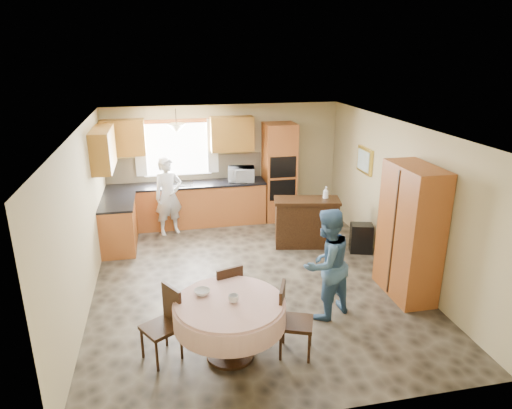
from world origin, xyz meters
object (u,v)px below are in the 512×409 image
object	(u,v)px
chair_left	(166,320)
sideboard	(306,224)
chair_back	(227,292)
chair_right	(290,317)
oven_tower	(279,172)
person_dining	(326,264)
dining_table	(230,314)
person_sink	(168,196)
cupboard	(410,232)

from	to	relation	value
chair_left	sideboard	bearing A→B (deg)	105.73
chair_back	chair_right	size ratio (longest dim) A/B	0.97
oven_tower	person_dining	size ratio (longest dim) A/B	1.33
oven_tower	dining_table	xyz separation A→B (m)	(-1.80, -4.56, -0.46)
person_sink	sideboard	bearing A→B (deg)	-44.27
chair_right	cupboard	bearing A→B (deg)	-42.66
chair_back	person_dining	size ratio (longest dim) A/B	0.56
sideboard	chair_left	xyz separation A→B (m)	(-2.70, -2.86, 0.07)
dining_table	chair_left	bearing A→B (deg)	167.63
oven_tower	person_sink	bearing A→B (deg)	-170.74
oven_tower	chair_back	distance (m)	4.28
sideboard	cupboard	size ratio (longest dim) A/B	0.60
dining_table	chair_left	distance (m)	0.78
oven_tower	person_sink	world-z (taller)	oven_tower
cupboard	chair_right	distance (m)	2.43
oven_tower	sideboard	world-z (taller)	oven_tower
sideboard	chair_right	world-z (taller)	chair_right
sideboard	dining_table	distance (m)	3.60
dining_table	person_dining	xyz separation A→B (m)	(1.45, 0.64, 0.20)
chair_back	person_dining	xyz separation A→B (m)	(1.38, -0.05, 0.30)
dining_table	chair_left	xyz separation A→B (m)	(-0.76, 0.17, -0.09)
sideboard	person_sink	distance (m)	2.81
chair_right	person_dining	bearing A→B (deg)	-23.29
chair_left	person_dining	xyz separation A→B (m)	(2.20, 0.48, 0.29)
person_sink	person_dining	bearing A→B (deg)	-79.90
sideboard	cupboard	xyz separation A→B (m)	(0.93, -2.07, 0.58)
sideboard	cupboard	bearing A→B (deg)	-54.20
cupboard	dining_table	world-z (taller)	cupboard
oven_tower	person_dining	distance (m)	3.95
oven_tower	chair_back	bearing A→B (deg)	-114.04
cupboard	chair_left	size ratio (longest dim) A/B	2.22
oven_tower	chair_left	size ratio (longest dim) A/B	2.31
chair_right	person_dining	distance (m)	1.06
dining_table	chair_right	bearing A→B (deg)	-6.42
dining_table	person_sink	bearing A→B (deg)	98.14
person_sink	cupboard	bearing A→B (deg)	-62.78
chair_back	sideboard	bearing A→B (deg)	-144.98
oven_tower	cupboard	xyz separation A→B (m)	(1.07, -3.60, -0.04)
chair_left	oven_tower	bearing A→B (deg)	118.87
cupboard	dining_table	bearing A→B (deg)	-161.43
chair_back	person_sink	world-z (taller)	person_sink
cupboard	chair_right	bearing A→B (deg)	-153.88
chair_left	chair_right	size ratio (longest dim) A/B	0.99
person_sink	chair_left	bearing A→B (deg)	-112.25
chair_left	person_sink	size ratio (longest dim) A/B	0.58
cupboard	person_sink	world-z (taller)	cupboard
chair_left	chair_right	xyz separation A→B (m)	(1.49, -0.25, 0.00)
oven_tower	chair_back	xyz separation A→B (m)	(-1.73, -3.87, -0.56)
oven_tower	person_dining	world-z (taller)	oven_tower
oven_tower	person_dining	xyz separation A→B (m)	(-0.35, -3.92, -0.26)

